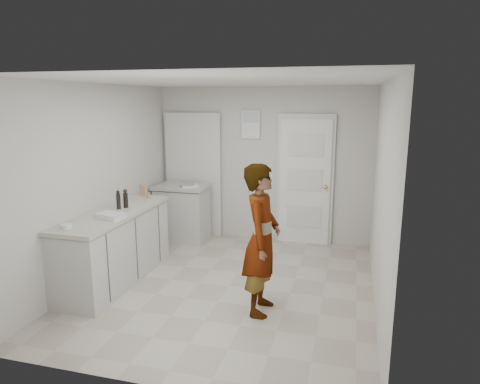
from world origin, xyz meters
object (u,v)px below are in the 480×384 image
(oil_cruet_a, at_px, (126,199))
(baking_dish, at_px, (111,216))
(person, at_px, (262,240))
(spice_jar, at_px, (148,196))
(egg_bowl, at_px, (66,226))
(cake_mix_box, at_px, (143,190))
(oil_cruet_b, at_px, (118,200))

(oil_cruet_a, height_order, baking_dish, oil_cruet_a)
(person, relative_size, baking_dish, 4.72)
(spice_jar, bearing_deg, egg_bowl, -97.26)
(person, distance_m, cake_mix_box, 2.36)
(baking_dish, bearing_deg, oil_cruet_a, 98.69)
(oil_cruet_b, bearing_deg, baking_dish, -72.55)
(spice_jar, distance_m, baking_dish, 1.04)
(cake_mix_box, xyz_separation_m, oil_cruet_a, (0.11, -0.69, 0.03))
(person, height_order, oil_cruet_a, person)
(person, xyz_separation_m, egg_bowl, (-2.07, -0.47, 0.12))
(spice_jar, relative_size, egg_bowl, 0.65)
(cake_mix_box, relative_size, spice_jar, 2.11)
(oil_cruet_a, bearing_deg, cake_mix_box, 98.90)
(oil_cruet_a, bearing_deg, person, -15.24)
(spice_jar, distance_m, oil_cruet_a, 0.56)
(cake_mix_box, distance_m, spice_jar, 0.20)
(spice_jar, bearing_deg, person, -29.89)
(cake_mix_box, xyz_separation_m, egg_bowl, (-0.05, -1.68, -0.06))
(spice_jar, distance_m, oil_cruet_b, 0.66)
(oil_cruet_a, bearing_deg, baking_dish, -81.31)
(cake_mix_box, distance_m, egg_bowl, 1.68)
(cake_mix_box, bearing_deg, egg_bowl, -78.45)
(spice_jar, xyz_separation_m, oil_cruet_a, (-0.04, -0.56, 0.08))
(spice_jar, bearing_deg, baking_dish, -88.01)
(oil_cruet_b, bearing_deg, oil_cruet_a, 61.49)
(person, height_order, cake_mix_box, person)
(cake_mix_box, height_order, spice_jar, cake_mix_box)
(oil_cruet_a, bearing_deg, egg_bowl, -99.10)
(cake_mix_box, bearing_deg, oil_cruet_a, -67.80)
(spice_jar, bearing_deg, cake_mix_box, 138.04)
(person, bearing_deg, oil_cruet_b, 76.46)
(oil_cruet_b, relative_size, baking_dish, 0.70)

